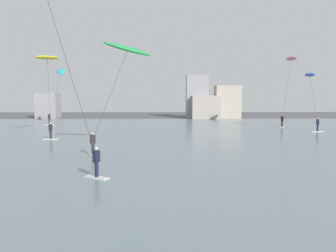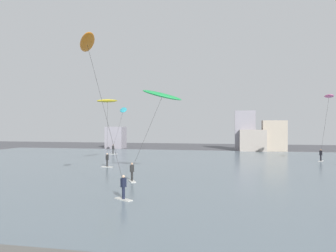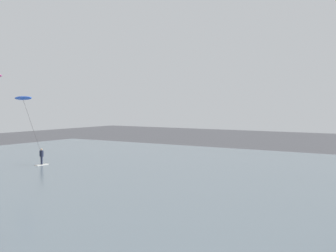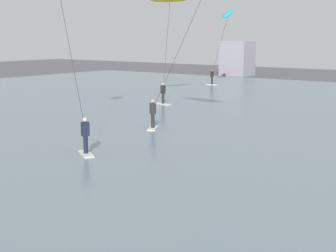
% 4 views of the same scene
% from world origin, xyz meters
% --- Properties ---
extents(water_bay, '(84.00, 52.00, 0.10)m').
position_xyz_m(water_bay, '(0.00, 30.92, 0.05)').
color(water_bay, slate).
rests_on(water_bay, ground).
extents(far_shore_buildings, '(36.47, 5.85, 7.79)m').
position_xyz_m(far_shore_buildings, '(1.51, 58.82, 2.90)').
color(far_shore_buildings, gray).
rests_on(far_shore_buildings, ground).
extents(kitesurfer_pink, '(2.63, 3.64, 9.19)m').
position_xyz_m(kitesurfer_pink, '(16.24, 42.60, 8.37)').
color(kitesurfer_pink, silver).
rests_on(kitesurfer_pink, water_bay).
extents(kitesurfer_blue, '(1.47, 4.35, 6.91)m').
position_xyz_m(kitesurfer_blue, '(17.28, 38.77, 6.09)').
color(kitesurfer_blue, silver).
rests_on(kitesurfer_blue, water_bay).
extents(kitesurfer_cyan, '(3.77, 3.73, 8.23)m').
position_xyz_m(kitesurfer_cyan, '(-14.74, 45.98, 7.04)').
color(kitesurfer_cyan, silver).
rests_on(kitesurfer_cyan, water_bay).
extents(kitesurfer_yellow, '(2.48, 4.11, 8.26)m').
position_xyz_m(kitesurfer_yellow, '(-11.89, 32.21, 7.54)').
color(kitesurfer_yellow, silver).
rests_on(kitesurfer_yellow, water_bay).
extents(kitesurfer_green, '(4.79, 3.19, 8.42)m').
position_xyz_m(kitesurfer_green, '(-3.35, 23.53, 7.27)').
color(kitesurfer_green, silver).
rests_on(kitesurfer_green, water_bay).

